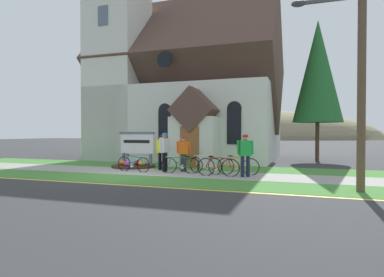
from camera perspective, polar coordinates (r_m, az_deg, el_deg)
name	(u,v)px	position (r m, az deg, el deg)	size (l,w,h in m)	color
ground	(163,166)	(17.40, -5.05, -4.81)	(140.00, 140.00, 0.00)	#333335
sidewalk_slab	(130,171)	(15.32, -10.83, -5.60)	(32.00, 2.38, 0.01)	#99968E
grass_verge	(100,178)	(13.39, -15.78, -6.59)	(32.00, 2.23, 0.01)	#427F33
church_lawn	(154,166)	(17.61, -6.61, -4.73)	(24.00, 2.81, 0.01)	#427F33
curb_paint_stripe	(79,182)	(12.38, -19.15, -7.23)	(28.00, 0.16, 0.01)	yellow
church_building	(183,90)	(23.19, -1.50, 8.46)	(12.02, 11.36, 13.28)	silver
church_sign	(137,144)	(17.23, -9.59, -0.91)	(2.08, 0.26, 1.81)	slate
flower_bed	(133,166)	(17.00, -10.20, -4.68)	(2.23, 2.23, 0.34)	#382319
bicycle_white	(205,165)	(14.19, 2.37, -4.63)	(1.63, 0.65, 0.81)	black
bicycle_yellow	(218,167)	(13.36, 4.55, -4.92)	(1.78, 0.08, 0.82)	black
bicycle_green	(180,165)	(14.24, -2.04, -4.63)	(1.68, 0.39, 0.78)	black
bicycle_black	(238,166)	(13.90, 8.02, -4.74)	(1.76, 0.16, 0.83)	black
bicycle_blue	(133,164)	(15.07, -10.20, -4.35)	(1.74, 0.28, 0.80)	black
cyclist_in_yellow_jersey	(162,150)	(15.36, -5.30, -1.92)	(0.64, 0.30, 1.67)	black
cyclist_in_white_jersey	(184,151)	(14.70, -1.49, -2.23)	(0.64, 0.31, 1.61)	#2D2D33
cyclist_in_red_jersey	(245,152)	(13.15, 9.28, -2.33)	(0.61, 0.48, 1.70)	#191E38
cyclist_in_green_jersey	(165,149)	(14.83, -4.77, -1.76)	(0.32, 0.74, 1.77)	black
utility_pole	(358,39)	(11.29, 26.97, 15.20)	(3.12, 0.28, 8.22)	brown
roadside_conifer	(318,71)	(22.11, 21.08, 10.87)	(3.01, 3.01, 8.76)	#4C3823
distant_hill	(246,139)	(97.58, 9.47, -0.02)	(72.25, 37.98, 16.48)	#847A5B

